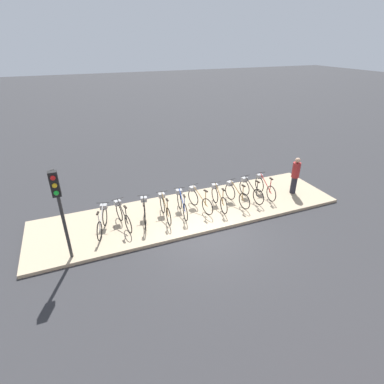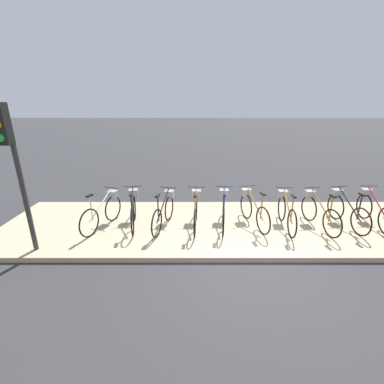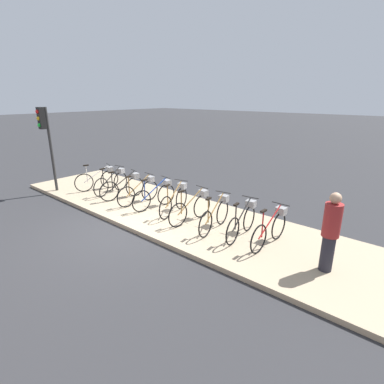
% 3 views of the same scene
% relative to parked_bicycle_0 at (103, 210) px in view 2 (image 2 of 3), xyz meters
% --- Properties ---
extents(ground_plane, '(120.00, 120.00, 0.00)m').
position_rel_parked_bicycle_0_xyz_m(ground_plane, '(3.52, -1.48, -0.57)').
color(ground_plane, '#2D2D30').
extents(sidewalk, '(12.51, 3.22, 0.12)m').
position_rel_parked_bicycle_0_xyz_m(sidewalk, '(3.52, 0.13, -0.51)').
color(sidewalk, tan).
rests_on(sidewalk, ground_plane).
extents(parked_bicycle_0, '(0.65, 1.58, 1.02)m').
position_rel_parked_bicycle_0_xyz_m(parked_bicycle_0, '(0.00, 0.00, 0.00)').
color(parked_bicycle_0, black).
rests_on(parked_bicycle_0, sidewalk).
extents(parked_bicycle_1, '(0.46, 1.64, 1.02)m').
position_rel_parked_bicycle_0_xyz_m(parked_bicycle_1, '(0.74, 0.09, 0.00)').
color(parked_bicycle_1, black).
rests_on(parked_bicycle_1, sidewalk).
extents(parked_bicycle_2, '(0.54, 1.62, 1.02)m').
position_rel_parked_bicycle_0_xyz_m(parked_bicycle_2, '(1.56, -0.00, 0.00)').
color(parked_bicycle_2, black).
rests_on(parked_bicycle_2, sidewalk).
extents(parked_bicycle_3, '(0.46, 1.66, 1.02)m').
position_rel_parked_bicycle_0_xyz_m(parked_bicycle_3, '(2.37, 0.03, 0.00)').
color(parked_bicycle_3, black).
rests_on(parked_bicycle_3, sidewalk).
extents(parked_bicycle_4, '(0.46, 1.65, 1.02)m').
position_rel_parked_bicycle_0_xyz_m(parked_bicycle_4, '(3.09, 0.08, 0.00)').
color(parked_bicycle_4, black).
rests_on(parked_bicycle_4, sidewalk).
extents(parked_bicycle_5, '(0.56, 1.62, 1.02)m').
position_rel_parked_bicycle_0_xyz_m(parked_bicycle_5, '(3.86, 0.14, 0.00)').
color(parked_bicycle_5, black).
rests_on(parked_bicycle_5, sidewalk).
extents(parked_bicycle_6, '(0.46, 1.65, 1.02)m').
position_rel_parked_bicycle_0_xyz_m(parked_bicycle_6, '(4.69, -0.01, 0.00)').
color(parked_bicycle_6, black).
rests_on(parked_bicycle_6, sidewalk).
extents(parked_bicycle_7, '(0.46, 1.64, 1.02)m').
position_rel_parked_bicycle_0_xyz_m(parked_bicycle_7, '(5.51, -0.01, 0.00)').
color(parked_bicycle_7, black).
rests_on(parked_bicycle_7, sidewalk).
extents(parked_bicycle_8, '(0.46, 1.65, 1.02)m').
position_rel_parked_bicycle_0_xyz_m(parked_bicycle_8, '(6.28, 0.09, 0.00)').
color(parked_bicycle_8, black).
rests_on(parked_bicycle_8, sidewalk).
extents(parked_bicycle_9, '(0.46, 1.66, 1.02)m').
position_rel_parked_bicycle_0_xyz_m(parked_bicycle_9, '(7.04, 0.13, 0.00)').
color(parked_bicycle_9, black).
rests_on(parked_bicycle_9, sidewalk).
extents(traffic_light, '(0.24, 0.40, 3.07)m').
position_rel_parked_bicycle_0_xyz_m(traffic_light, '(-1.17, -1.25, 1.77)').
color(traffic_light, '#2D2D2D').
rests_on(traffic_light, sidewalk).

